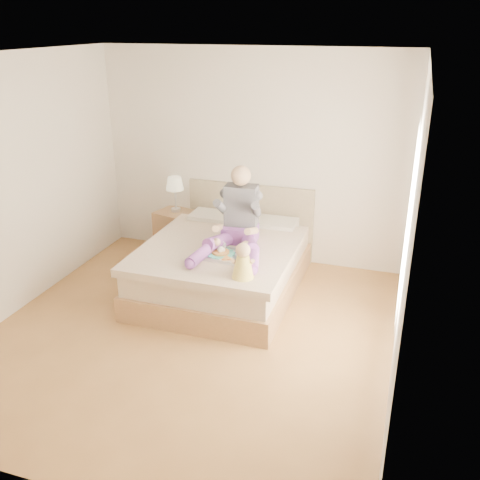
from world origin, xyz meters
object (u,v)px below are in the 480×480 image
(adult, at_px, (237,223))
(tray, at_px, (229,254))
(nightstand, at_px, (176,232))
(bed, at_px, (225,263))
(baby, at_px, (243,263))

(adult, xyz_separation_m, tray, (0.02, -0.33, -0.24))
(nightstand, relative_size, tray, 1.15)
(bed, distance_m, tray, 0.58)
(nightstand, bearing_deg, baby, -33.18)
(adult, distance_m, tray, 0.40)
(nightstand, height_order, adult, adult)
(baby, bearing_deg, bed, 103.67)
(bed, bearing_deg, nightstand, 141.48)
(nightstand, height_order, baby, baby)
(tray, relative_size, baby, 1.39)
(adult, relative_size, tray, 2.20)
(bed, bearing_deg, baby, -60.06)
(baby, bearing_deg, adult, 96.00)
(bed, relative_size, tray, 4.29)
(tray, bearing_deg, nightstand, 137.26)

